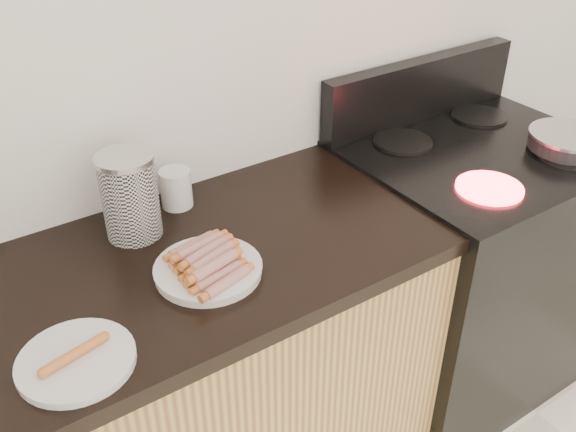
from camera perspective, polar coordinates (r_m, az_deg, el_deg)
wall_back at (r=1.65m, az=-8.68°, el=15.30°), size 4.00×0.04×2.60m
stove at (r=2.26m, az=15.15°, el=-4.68°), size 0.76×0.65×0.91m
stove_panel at (r=2.15m, az=11.68°, el=10.97°), size 0.76×0.06×0.20m
burner_near_left at (r=1.81m, az=17.47°, el=2.40°), size 0.18×0.18×0.01m
burner_near_right at (r=2.06m, az=23.62°, el=4.96°), size 0.18×0.18×0.01m
burner_far_left at (r=2.00m, az=10.17°, el=6.52°), size 0.18×0.18×0.01m
burner_far_right at (r=2.24m, az=16.62°, el=8.50°), size 0.18×0.18×0.01m
frying_pan at (r=2.08m, az=23.80°, el=6.11°), size 0.24×0.41×0.05m
main_plate at (r=1.45m, az=-7.10°, el=-4.86°), size 0.26×0.26×0.02m
side_plate at (r=1.29m, az=-18.30°, el=-12.13°), size 0.29×0.29×0.02m
hotdog_pile at (r=1.43m, az=-7.17°, el=-3.96°), size 0.12×0.21×0.05m
plain_sausages at (r=1.28m, az=-18.44°, el=-11.55°), size 0.13×0.05×0.02m
canister at (r=1.56m, az=-13.88°, el=1.75°), size 0.14×0.14×0.21m
mug at (r=1.68m, az=-9.93°, el=2.44°), size 0.09×0.09×0.10m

